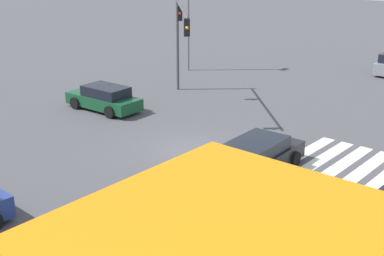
{
  "coord_description": "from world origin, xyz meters",
  "views": [
    {
      "loc": [
        -17.36,
        -14.68,
        8.97
      ],
      "look_at": [
        0.0,
        0.0,
        1.1
      ],
      "focal_mm": 50.0,
      "sensor_mm": 36.0,
      "label": 1
    }
  ],
  "objects_px": {
    "street_light_pole_a": "(188,1)",
    "car_1": "(104,98)",
    "car_3": "(256,157)",
    "traffic_signal_mast": "(180,28)",
    "car_6": "(134,211)"
  },
  "relations": [
    {
      "from": "car_6",
      "to": "street_light_pole_a",
      "type": "bearing_deg",
      "value": 31.82
    },
    {
      "from": "car_1",
      "to": "street_light_pole_a",
      "type": "bearing_deg",
      "value": -77.06
    },
    {
      "from": "car_1",
      "to": "street_light_pole_a",
      "type": "distance_m",
      "value": 11.96
    },
    {
      "from": "car_3",
      "to": "car_1",
      "type": "bearing_deg",
      "value": 79.02
    },
    {
      "from": "street_light_pole_a",
      "to": "car_1",
      "type": "bearing_deg",
      "value": -164.77
    },
    {
      "from": "car_3",
      "to": "car_6",
      "type": "height_order",
      "value": "car_3"
    },
    {
      "from": "car_3",
      "to": "street_light_pole_a",
      "type": "xyz_separation_m",
      "value": [
        12.48,
        14.36,
        4.41
      ]
    },
    {
      "from": "car_3",
      "to": "traffic_signal_mast",
      "type": "bearing_deg",
      "value": 55.48
    },
    {
      "from": "car_1",
      "to": "car_3",
      "type": "height_order",
      "value": "car_1"
    },
    {
      "from": "traffic_signal_mast",
      "to": "car_1",
      "type": "distance_m",
      "value": 5.92
    },
    {
      "from": "traffic_signal_mast",
      "to": "car_1",
      "type": "relative_size",
      "value": 1.31
    },
    {
      "from": "car_6",
      "to": "car_3",
      "type": "bearing_deg",
      "value": -8.57
    },
    {
      "from": "car_1",
      "to": "street_light_pole_a",
      "type": "xyz_separation_m",
      "value": [
        10.72,
        2.92,
        4.41
      ]
    },
    {
      "from": "car_1",
      "to": "car_3",
      "type": "xyz_separation_m",
      "value": [
        -1.76,
        -11.44,
        0.0
      ]
    },
    {
      "from": "car_3",
      "to": "car_6",
      "type": "bearing_deg",
      "value": 173.6
    }
  ]
}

